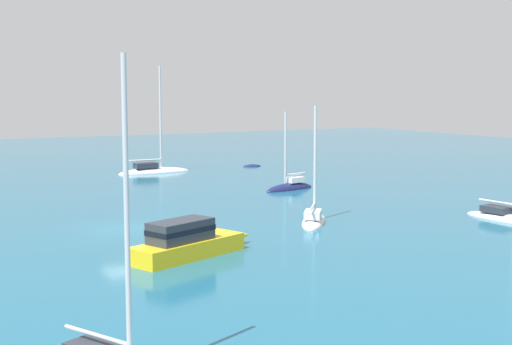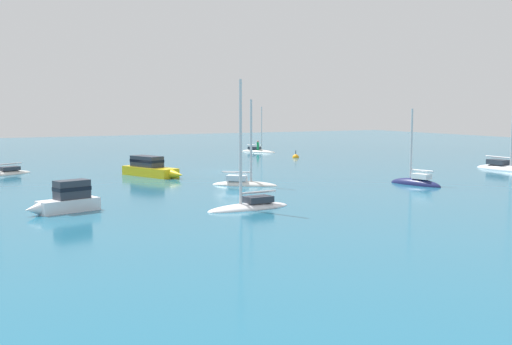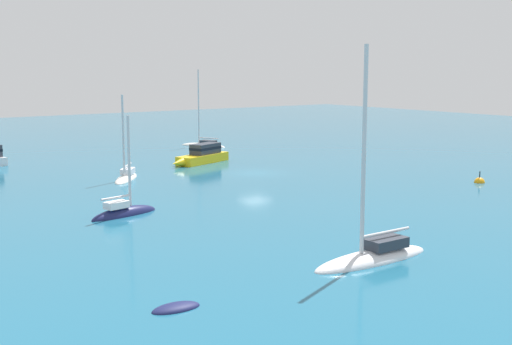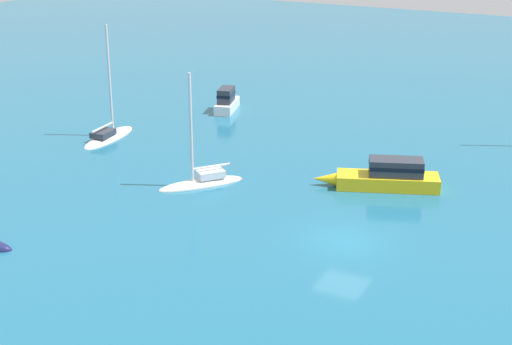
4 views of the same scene
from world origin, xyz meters
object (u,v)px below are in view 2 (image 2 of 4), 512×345
(ketch, at_px, (249,206))
(yacht, at_px, (3,173))
(motor_cruiser, at_px, (67,199))
(ketch_1, at_px, (244,183))
(sloop_1, at_px, (258,151))
(powerboat, at_px, (151,168))
(channel_buoy, at_px, (296,158))
(sailboat, at_px, (416,183))
(sloop, at_px, (504,168))

(ketch, bearing_deg, yacht, -72.47)
(motor_cruiser, bearing_deg, ketch, 142.73)
(ketch_1, bearing_deg, sloop_1, 99.13)
(powerboat, xyz_separation_m, ketch, (20.79, -0.41, -0.56))
(powerboat, xyz_separation_m, motor_cruiser, (16.80, -10.79, 0.03))
(channel_buoy, bearing_deg, ketch, -35.10)
(powerboat, bearing_deg, sailboat, 25.92)
(powerboat, height_order, channel_buoy, powerboat)
(sloop, bearing_deg, motor_cruiser, -82.36)
(powerboat, bearing_deg, yacht, -142.91)
(ketch, height_order, ketch_1, ketch)
(ketch, distance_m, sailboat, 18.14)
(ketch_1, relative_size, channel_buoy, 5.48)
(ketch_1, bearing_deg, sloop, 36.89)
(ketch_1, height_order, yacht, yacht)
(ketch_1, xyz_separation_m, sailboat, (6.11, 12.61, -0.05))
(ketch_1, bearing_deg, motor_cruiser, -117.80)
(sloop, bearing_deg, sloop_1, -162.92)
(ketch_1, distance_m, sailboat, 14.01)
(yacht, distance_m, motor_cruiser, 24.31)
(powerboat, bearing_deg, sloop_1, 113.96)
(powerboat, bearing_deg, ketch, -21.85)
(ketch, relative_size, channel_buoy, 6.31)
(powerboat, relative_size, ketch_1, 1.02)
(yacht, bearing_deg, sloop, 132.85)
(ketch, relative_size, yacht, 0.91)
(yacht, relative_size, motor_cruiser, 1.97)
(yacht, relative_size, sailboat, 1.37)
(sloop_1, bearing_deg, motor_cruiser, -67.28)
(motor_cruiser, relative_size, channel_buoy, 3.52)
(yacht, relative_size, sloop_1, 1.39)
(ketch, distance_m, ketch_1, 11.80)
(yacht, height_order, sloop_1, yacht)
(sloop_1, xyz_separation_m, channel_buoy, (10.70, -0.32, -0.12))
(ketch, distance_m, yacht, 30.51)
(powerboat, bearing_deg, motor_cruiser, -53.44)
(ketch, xyz_separation_m, sloop, (-9.92, 33.69, 0.03))
(ketch, relative_size, sailboat, 1.25)
(ketch, xyz_separation_m, sloop_1, (-43.48, 23.36, -0.07))
(yacht, distance_m, channel_buoy, 34.81)
(sloop, bearing_deg, ketch_1, -91.62)
(sailboat, bearing_deg, channel_buoy, -23.51)
(yacht, distance_m, sloop_1, 38.01)
(ketch_1, bearing_deg, ketch, -76.23)
(sloop_1, distance_m, motor_cruiser, 51.95)
(powerboat, height_order, motor_cruiser, motor_cruiser)
(channel_buoy, bearing_deg, powerboat, -62.08)
(sloop_1, height_order, sailboat, sloop_1)
(motor_cruiser, bearing_deg, sailboat, 165.03)
(sloop_1, bearing_deg, channel_buoy, -28.47)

